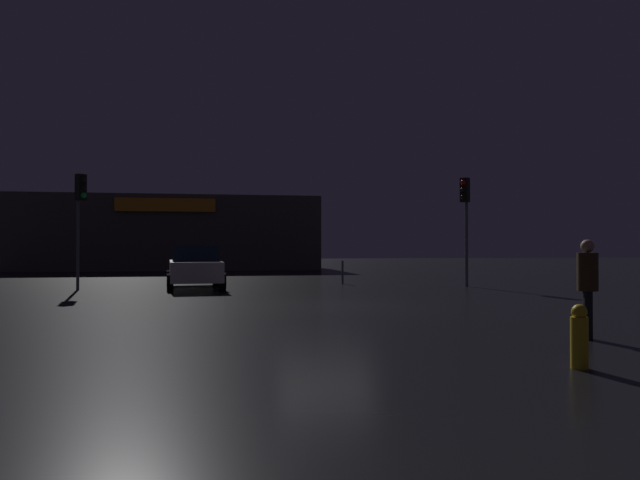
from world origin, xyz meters
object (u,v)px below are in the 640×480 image
traffic_signal_main (80,201)px  traffic_signal_cross_left (465,206)px  car_near (195,267)px  pedestrian (588,281)px  fire_hydrant (579,337)px  store_building (171,234)px

traffic_signal_main → traffic_signal_cross_left: (14.29, -0.58, -0.03)m
traffic_signal_main → car_near: (3.99, 0.13, -2.36)m
car_near → pedestrian: 15.27m
car_near → fire_hydrant: 16.70m
traffic_signal_cross_left → pedestrian: bearing=-104.8°
traffic_signal_cross_left → car_near: bearing=176.1°
store_building → car_near: 20.63m
store_building → fire_hydrant: (7.55, -36.27, -2.03)m
traffic_signal_cross_left → fire_hydrant: size_ratio=5.11×
store_building → car_near: (2.26, -20.44, -1.63)m
car_near → fire_hydrant: (5.30, -15.83, -0.40)m
pedestrian → fire_hydrant: 2.79m
traffic_signal_main → traffic_signal_cross_left: bearing=-2.3°
store_building → car_near: store_building is taller
traffic_signal_cross_left → car_near: size_ratio=0.91×
traffic_signal_cross_left → pedestrian: traffic_signal_cross_left is taller
car_near → pedestrian: size_ratio=2.77×
traffic_signal_cross_left → pedestrian: 13.53m
store_building → traffic_signal_cross_left: (12.55, -21.14, 0.71)m
traffic_signal_main → fire_hydrant: bearing=-59.4°
car_near → traffic_signal_main: bearing=-178.2°
fire_hydrant → pedestrian: bearing=54.2°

